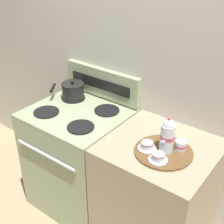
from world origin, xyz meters
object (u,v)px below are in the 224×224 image
at_px(saucepan, 73,90).
at_px(teacup_right, 158,157).
at_px(creamer_jug, 181,145).
at_px(serving_tray, 163,152).
at_px(teapot, 167,135).
at_px(stove, 80,159).
at_px(teacup_left, 147,146).

xyz_separation_m(saucepan, teacup_right, (0.96, -0.30, -0.04)).
bearing_deg(creamer_jug, saucepan, 173.16).
distance_m(serving_tray, teapot, 0.12).
height_order(saucepan, teapot, teapot).
xyz_separation_m(stove, teacup_right, (0.78, -0.15, 0.48)).
bearing_deg(saucepan, creamer_jug, -6.84).
xyz_separation_m(serving_tray, teacup_left, (-0.09, -0.04, 0.03)).
bearing_deg(creamer_jug, teacup_right, -106.88).
bearing_deg(teapot, serving_tray, -128.08).
bearing_deg(teacup_left, creamer_jug, 35.60).
relative_size(teapot, teacup_right, 2.06).
height_order(teacup_left, teacup_right, same).
bearing_deg(stove, saucepan, 140.31).
height_order(serving_tray, teacup_right, teacup_right).
relative_size(teacup_right, creamer_jug, 1.59).
bearing_deg(saucepan, teacup_right, -17.21).
height_order(teapot, teacup_left, teapot).
relative_size(teapot, creamer_jug, 3.28).
xyz_separation_m(saucepan, serving_tray, (0.94, -0.20, -0.07)).
bearing_deg(teacup_left, stove, 172.09).
height_order(serving_tray, teacup_left, teacup_left).
distance_m(saucepan, teapot, 0.97).
distance_m(teapot, teacup_left, 0.14).
xyz_separation_m(serving_tray, teapot, (0.01, 0.01, 0.12)).
xyz_separation_m(saucepan, teacup_left, (0.85, -0.24, -0.04)).
bearing_deg(teacup_right, teacup_left, 152.20).
xyz_separation_m(stove, saucepan, (-0.18, 0.15, 0.51)).
distance_m(stove, teacup_left, 0.83).
bearing_deg(serving_tray, stove, 176.08).
bearing_deg(teacup_right, stove, 169.04).
xyz_separation_m(serving_tray, teacup_right, (0.02, -0.10, 0.03)).
height_order(serving_tray, creamer_jug, creamer_jug).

